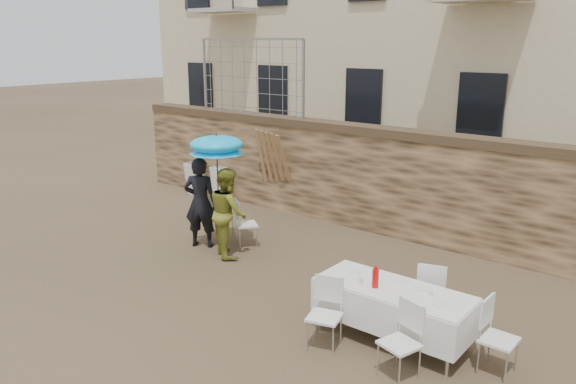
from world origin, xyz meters
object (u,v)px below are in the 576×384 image
Objects in this scene: couple_chair_left at (221,216)px; woman_dress at (228,212)px; chair_stack_left at (200,177)px; banquet_table at (394,291)px; table_chair_front_right at (400,342)px; soda_bottle at (375,278)px; table_chair_back at (432,292)px; man_suit at (201,202)px; chair_stack_right at (224,183)px; couple_chair_right at (246,223)px; table_chair_front_left at (324,315)px; umbrella at (217,148)px; table_chair_side at (499,338)px.

woman_dress is at bearing 118.52° from couple_chair_left.
chair_stack_left is at bearing -3.00° from woman_dress.
banquet_table is 2.19× the size of table_chair_front_right.
chair_stack_left is (-7.46, 3.70, -0.45)m from soda_bottle.
man_suit is at bearing -18.69° from table_chair_back.
table_chair_back is 7.48m from chair_stack_right.
couple_chair_right is at bearing -26.26° from table_chair_back.
banquet_table is 2.19× the size of table_chair_front_left.
chair_stack_right is (-6.56, 3.70, -0.45)m from soda_bottle.
chair_stack_left is (-3.33, 2.56, -1.56)m from umbrella.
umbrella is 1.02× the size of banquet_table.
chair_stack_right is at bearing 152.28° from banquet_table.
couple_chair_right is 4.20m from chair_stack_left.
table_chair_side is 9.69m from chair_stack_left.
banquet_table is at bearing 34.93° from table_chair_front_left.
table_chair_side is (0.90, 0.85, 0.00)m from table_chair_front_right.
man_suit reaches higher than table_chair_back.
chair_stack_left is (-3.68, 2.66, -0.39)m from woman_dress.
man_suit is at bearing 141.91° from table_chair_front_left.
table_chair_back is at bearing 147.37° from couple_chair_left.
woman_dress is 1.76× the size of table_chair_back.
table_chair_side is (1.60, 0.25, -0.43)m from soda_bottle.
soda_bottle is at bearing -15.45° from umbrella.
couple_chair_right is 4.16m from soda_bottle.
chair_stack_right is (-2.73, 2.11, -0.02)m from couple_chair_right.
table_chair_back is at bearing 75.96° from banquet_table.
table_chair_front_left reaches higher than chair_stack_left.
soda_bottle is 0.27× the size of table_chair_front_right.
table_chair_front_right is (1.10, -0.00, 0.00)m from table_chair_front_left.
chair_stack_left is (-7.06, 4.30, -0.02)m from table_chair_front_left.
soda_bottle is 0.27× the size of table_chair_back.
chair_stack_right is at bearing 150.56° from soda_bottle.
woman_dress is 0.66m from couple_chair_right.
soda_bottle is at bearing 39.90° from table_chair_front_left.
table_chair_front_right is 1.00× the size of table_chair_back.
couple_chair_left is at bearing 35.26° from couple_chair_right.
banquet_table is at bearing 140.00° from table_chair_front_right.
banquet_table is at bearing -27.72° from chair_stack_right.
table_chair_back is (0.80, 1.55, 0.00)m from table_chair_front_left.
umbrella is 5.36m from table_chair_front_right.
couple_chair_right is at bearing -169.87° from man_suit.
banquet_table is at bearing -12.89° from umbrella.
couple_chair_left is at bearing 160.64° from soda_bottle.
couple_chair_right is at bearing 56.31° from umbrella.
chair_stack_right is (0.90, 0.00, 0.00)m from chair_stack_left.
banquet_table is (3.97, -0.89, -0.11)m from woman_dress.
man_suit is at bearing 178.89° from table_chair_front_right.
table_chair_front_right is (4.82, -1.74, -1.54)m from umbrella.
table_chair_front_left is 1.10m from table_chair_front_right.
table_chair_back is at bearing 46.29° from table_chair_front_left.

